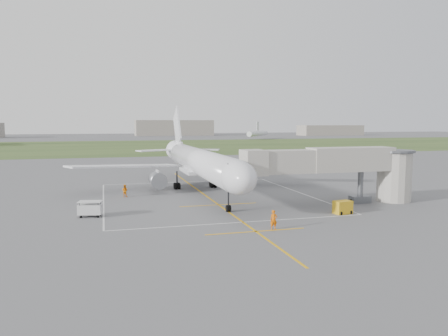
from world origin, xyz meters
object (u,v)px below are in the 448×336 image
object	(u,v)px
jet_bridge	(345,167)
ramp_worker_wing	(125,191)
airliner	(200,163)
baggage_cart	(90,209)
gpu_unit	(343,207)
ramp_worker_nose	(274,220)

from	to	relation	value
jet_bridge	ramp_worker_wing	bearing A→B (deg)	154.68
airliner	ramp_worker_wing	xyz separation A→B (m)	(-11.11, -1.55, -3.52)
baggage_cart	ramp_worker_wing	world-z (taller)	ramp_worker_wing
airliner	gpu_unit	xyz separation A→B (m)	(12.27, -19.69, -3.66)
ramp_worker_nose	ramp_worker_wing	xyz separation A→B (m)	(-13.05, 22.90, -0.08)
jet_bridge	ramp_worker_wing	size ratio (longest dim) A/B	13.47
baggage_cart	ramp_worker_nose	distance (m)	20.40
jet_bridge	ramp_worker_nose	bearing A→B (deg)	-143.50
jet_bridge	baggage_cart	world-z (taller)	jet_bridge
ramp_worker_nose	gpu_unit	bearing A→B (deg)	32.57
gpu_unit	ramp_worker_wing	bearing A→B (deg)	133.64
baggage_cart	ramp_worker_wing	bearing A→B (deg)	82.49
airliner	gpu_unit	bearing A→B (deg)	-58.08
baggage_cart	ramp_worker_nose	xyz separation A→B (m)	(17.33, -10.76, 0.06)
jet_bridge	gpu_unit	size ratio (longest dim) A/B	10.92
ramp_worker_nose	airliner	bearing A→B (deg)	102.37
ramp_worker_wing	baggage_cart	bearing A→B (deg)	99.16
airliner	baggage_cart	distance (m)	20.90
airliner	ramp_worker_wing	world-z (taller)	airliner
airliner	ramp_worker_nose	distance (m)	24.77
gpu_unit	baggage_cart	world-z (taller)	baggage_cart
ramp_worker_nose	ramp_worker_wing	bearing A→B (deg)	127.51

